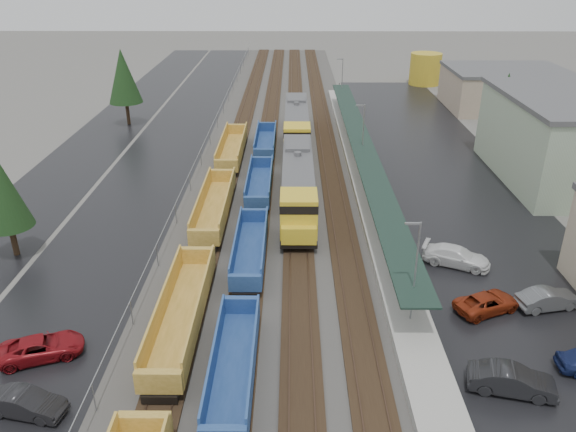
# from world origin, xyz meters

# --- Properties ---
(ballast_strip) EXTENTS (20.00, 160.00, 0.08)m
(ballast_strip) POSITION_xyz_m (0.00, 60.00, 0.04)
(ballast_strip) COLOR #302D2B
(ballast_strip) RESTS_ON ground
(trackbed) EXTENTS (14.60, 160.00, 0.22)m
(trackbed) POSITION_xyz_m (-0.00, 60.00, 0.16)
(trackbed) COLOR black
(trackbed) RESTS_ON ground
(west_parking_lot) EXTENTS (10.00, 160.00, 0.02)m
(west_parking_lot) POSITION_xyz_m (-15.00, 60.00, 0.01)
(west_parking_lot) COLOR black
(west_parking_lot) RESTS_ON ground
(west_road) EXTENTS (9.00, 160.00, 0.02)m
(west_road) POSITION_xyz_m (-25.00, 60.00, 0.01)
(west_road) COLOR black
(west_road) RESTS_ON ground
(east_commuter_lot) EXTENTS (16.00, 100.00, 0.02)m
(east_commuter_lot) POSITION_xyz_m (19.00, 50.00, 0.01)
(east_commuter_lot) COLOR black
(east_commuter_lot) RESTS_ON ground
(station_platform) EXTENTS (3.00, 80.00, 8.00)m
(station_platform) POSITION_xyz_m (9.50, 50.01, 0.73)
(station_platform) COLOR #9E9B93
(station_platform) RESTS_ON ground
(chainlink_fence) EXTENTS (0.08, 160.04, 2.02)m
(chainlink_fence) POSITION_xyz_m (-9.50, 58.44, 1.61)
(chainlink_fence) COLOR gray
(chainlink_fence) RESTS_ON ground
(distant_hills) EXTENTS (301.00, 140.00, 25.20)m
(distant_hills) POSITION_xyz_m (44.79, 210.68, 0.00)
(distant_hills) COLOR #485743
(distant_hills) RESTS_ON ground
(tree_west_near) EXTENTS (3.96, 3.96, 9.00)m
(tree_west_near) POSITION_xyz_m (-22.00, 30.00, 5.82)
(tree_west_near) COLOR #332316
(tree_west_near) RESTS_ON ground
(tree_west_far) EXTENTS (4.84, 4.84, 11.00)m
(tree_west_far) POSITION_xyz_m (-23.00, 70.00, 7.12)
(tree_west_far) COLOR #332316
(tree_west_far) RESTS_ON ground
(tree_east) EXTENTS (4.40, 4.40, 10.00)m
(tree_east) POSITION_xyz_m (28.00, 58.00, 6.47)
(tree_east) COLOR #332316
(tree_east) RESTS_ON ground
(locomotive_lead) EXTENTS (3.23, 21.28, 4.82)m
(locomotive_lead) POSITION_xyz_m (2.00, 39.71, 2.55)
(locomotive_lead) COLOR black
(locomotive_lead) RESTS_ON ground
(locomotive_trail) EXTENTS (3.23, 21.28, 4.82)m
(locomotive_trail) POSITION_xyz_m (2.00, 60.71, 2.55)
(locomotive_trail) COLOR black
(locomotive_trail) RESTS_ON ground
(well_string_yellow) EXTENTS (2.73, 85.17, 2.42)m
(well_string_yellow) POSITION_xyz_m (-6.00, 19.84, 1.20)
(well_string_yellow) COLOR #A8832E
(well_string_yellow) RESTS_ON ground
(well_string_blue) EXTENTS (2.48, 84.30, 2.20)m
(well_string_blue) POSITION_xyz_m (-2.00, 21.79, 1.11)
(well_string_blue) COLOR navy
(well_string_blue) RESTS_ON ground
(storage_tank) EXTENTS (5.92, 5.92, 5.92)m
(storage_tank) POSITION_xyz_m (27.07, 98.44, 2.96)
(storage_tank) COLOR gold
(storage_tank) RESTS_ON ground
(parked_car_west_b) EXTENTS (2.38, 4.65, 1.46)m
(parked_car_west_b) POSITION_xyz_m (-13.27, 11.84, 0.73)
(parked_car_west_b) COLOR black
(parked_car_west_b) RESTS_ON ground
(parked_car_west_c) EXTENTS (4.00, 5.64, 1.43)m
(parked_car_west_c) POSITION_xyz_m (-14.38, 16.70, 0.71)
(parked_car_west_c) COLOR maroon
(parked_car_west_c) RESTS_ON ground
(parked_car_east_a) EXTENTS (2.81, 5.24, 1.64)m
(parked_car_east_a) POSITION_xyz_m (14.20, 13.77, 0.82)
(parked_car_east_a) COLOR black
(parked_car_east_a) RESTS_ON ground
(parked_car_east_b) EXTENTS (4.00, 5.36, 1.35)m
(parked_car_east_b) POSITION_xyz_m (15.35, 21.97, 0.68)
(parked_car_east_b) COLOR maroon
(parked_car_east_b) RESTS_ON ground
(parked_car_east_c) EXTENTS (4.22, 5.86, 1.58)m
(parked_car_east_c) POSITION_xyz_m (14.87, 28.49, 0.79)
(parked_car_east_c) COLOR white
(parked_car_east_c) RESTS_ON ground
(parked_car_east_e) EXTENTS (2.54, 4.81, 1.51)m
(parked_car_east_e) POSITION_xyz_m (19.84, 22.34, 0.75)
(parked_car_east_e) COLOR #525457
(parked_car_east_e) RESTS_ON ground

